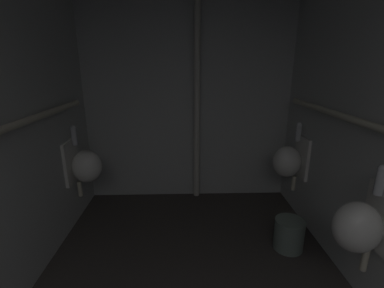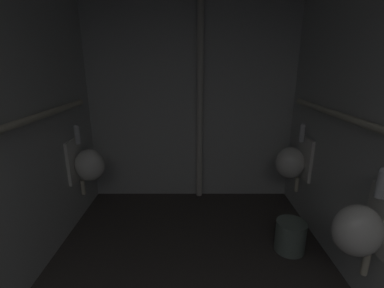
{
  "view_description": "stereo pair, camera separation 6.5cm",
  "coord_description": "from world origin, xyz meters",
  "px_view_note": "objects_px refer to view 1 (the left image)",
  "views": [
    {
      "loc": [
        -0.06,
        0.19,
        1.62
      ],
      "look_at": [
        0.02,
        2.41,
        0.96
      ],
      "focal_mm": 25.17,
      "sensor_mm": 36.0,
      "label": 1
    },
    {
      "loc": [
        0.01,
        0.19,
        1.62
      ],
      "look_at": [
        0.02,
        2.41,
        0.96
      ],
      "focal_mm": 25.17,
      "sensor_mm": 36.0,
      "label": 2
    }
  ],
  "objects_px": {
    "urinal_left_mid": "(85,165)",
    "urinal_right_far": "(289,161)",
    "standpipe_back_wall": "(197,100)",
    "waste_bin": "(289,234)",
    "urinal_right_mid": "(360,226)"
  },
  "relations": [
    {
      "from": "urinal_right_mid",
      "to": "waste_bin",
      "type": "bearing_deg",
      "value": 105.61
    },
    {
      "from": "urinal_right_mid",
      "to": "standpipe_back_wall",
      "type": "distance_m",
      "value": 1.99
    },
    {
      "from": "waste_bin",
      "to": "urinal_left_mid",
      "type": "bearing_deg",
      "value": 165.23
    },
    {
      "from": "urinal_right_mid",
      "to": "urinal_right_far",
      "type": "relative_size",
      "value": 1.0
    },
    {
      "from": "urinal_right_mid",
      "to": "waste_bin",
      "type": "relative_size",
      "value": 2.67
    },
    {
      "from": "urinal_left_mid",
      "to": "urinal_right_far",
      "type": "bearing_deg",
      "value": 1.84
    },
    {
      "from": "urinal_left_mid",
      "to": "urinal_right_far",
      "type": "height_order",
      "value": "same"
    },
    {
      "from": "urinal_right_far",
      "to": "standpipe_back_wall",
      "type": "distance_m",
      "value": 1.21
    },
    {
      "from": "standpipe_back_wall",
      "to": "waste_bin",
      "type": "bearing_deg",
      "value": -52.15
    },
    {
      "from": "urinal_left_mid",
      "to": "standpipe_back_wall",
      "type": "height_order",
      "value": "standpipe_back_wall"
    },
    {
      "from": "urinal_left_mid",
      "to": "urinal_right_far",
      "type": "distance_m",
      "value": 2.13
    },
    {
      "from": "urinal_left_mid",
      "to": "urinal_right_far",
      "type": "xyz_separation_m",
      "value": [
        2.12,
        0.07,
        0.0
      ]
    },
    {
      "from": "urinal_right_mid",
      "to": "waste_bin",
      "type": "height_order",
      "value": "urinal_right_mid"
    },
    {
      "from": "urinal_right_far",
      "to": "urinal_left_mid",
      "type": "bearing_deg",
      "value": -178.16
    },
    {
      "from": "urinal_left_mid",
      "to": "urinal_right_mid",
      "type": "distance_m",
      "value": 2.41
    }
  ]
}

